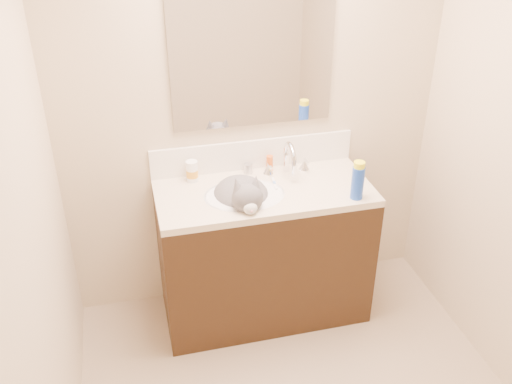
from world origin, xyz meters
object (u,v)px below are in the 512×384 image
vanity_cabinet (264,255)px  cat (243,199)px  silver_jar (248,168)px  amber_bottle (270,163)px  faucet (289,161)px  pill_bottle (192,171)px  basin (245,206)px  spray_can (358,183)px

vanity_cabinet → cat: size_ratio=2.70×
cat → silver_jar: size_ratio=7.62×
cat → silver_jar: (0.09, 0.25, 0.05)m
silver_jar → amber_bottle: size_ratio=0.61×
faucet → cat: 0.37m
pill_bottle → faucet: bearing=-6.3°
pill_bottle → basin: bearing=-42.3°
silver_jar → cat: bearing=-109.9°
vanity_cabinet → silver_jar: 0.53m
basin → pill_bottle: pill_bottle is taller
cat → pill_bottle: 0.34m
cat → amber_bottle: 0.33m
vanity_cabinet → basin: bearing=-166.0°
faucet → amber_bottle: (-0.09, 0.07, -0.04)m
vanity_cabinet → basin: 0.40m
faucet → silver_jar: (-0.22, 0.08, -0.06)m
basin → faucet: faucet is taller
vanity_cabinet → faucet: 0.58m
cat → amber_bottle: bearing=48.4°
basin → pill_bottle: bearing=137.7°
pill_bottle → amber_bottle: (0.46, 0.01, -0.01)m
silver_jar → spray_can: 0.66m
pill_bottle → silver_jar: size_ratio=2.09×
basin → amber_bottle: bearing=49.1°
vanity_cabinet → amber_bottle: (0.09, 0.21, 0.50)m
cat → spray_can: spray_can is taller
basin → silver_jar: size_ratio=7.70×
pill_bottle → silver_jar: bearing=2.7°
silver_jar → amber_bottle: bearing=-2.9°
basin → cat: 0.05m
faucet → spray_can: (0.28, -0.34, 0.01)m
amber_bottle → faucet: bearing=-36.6°
basin → cat: size_ratio=1.01×
cat → amber_bottle: (0.22, 0.24, 0.07)m
vanity_cabinet → silver_jar: silver_jar is taller
cat → silver_jar: 0.27m
basin → cat: (-0.01, -0.00, 0.05)m
vanity_cabinet → pill_bottle: bearing=151.9°
vanity_cabinet → amber_bottle: bearing=67.6°
pill_bottle → spray_can: spray_can is taller
pill_bottle → amber_bottle: pill_bottle is taller
vanity_cabinet → silver_jar: (-0.04, 0.21, 0.48)m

